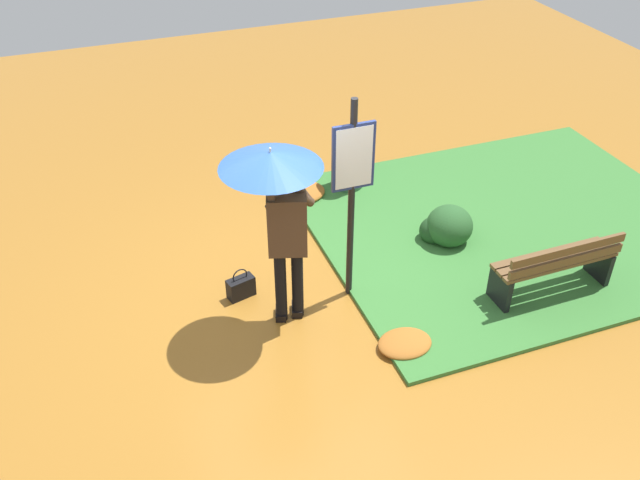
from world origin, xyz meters
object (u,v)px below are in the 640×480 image
(info_sign_post, at_px, (352,180))
(park_bench, at_px, (556,266))
(person_with_umbrella, at_px, (278,193))
(handbag, at_px, (241,287))
(trash_bin, at_px, (349,162))

(info_sign_post, height_order, park_bench, info_sign_post)
(person_with_umbrella, height_order, info_sign_post, info_sign_post)
(handbag, relative_size, park_bench, 0.26)
(handbag, distance_m, park_bench, 3.40)
(person_with_umbrella, relative_size, handbag, 5.53)
(info_sign_post, distance_m, park_bench, 2.44)
(handbag, height_order, trash_bin, trash_bin)
(person_with_umbrella, xyz_separation_m, info_sign_post, (-0.81, -0.16, -0.11))
(info_sign_post, relative_size, handbag, 6.22)
(info_sign_post, bearing_deg, trash_bin, -111.92)
(person_with_umbrella, relative_size, park_bench, 1.46)
(park_bench, relative_size, trash_bin, 1.68)
(person_with_umbrella, xyz_separation_m, handbag, (0.32, -0.51, -1.42))
(handbag, bearing_deg, park_bench, 159.97)
(handbag, height_order, park_bench, park_bench)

